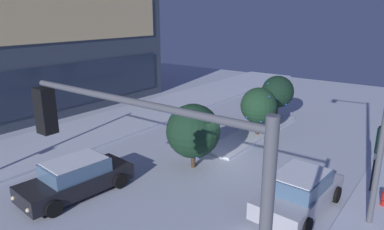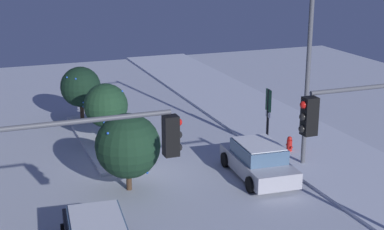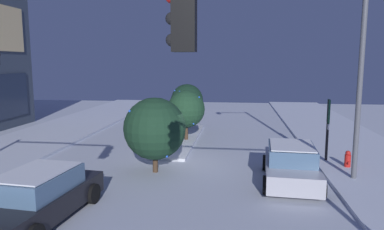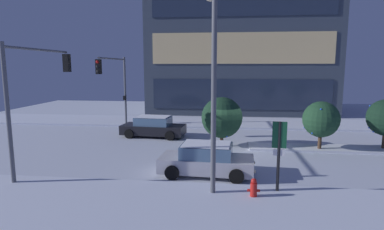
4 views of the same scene
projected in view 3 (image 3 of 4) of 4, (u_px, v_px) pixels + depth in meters
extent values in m
plane|color=silver|center=(173.00, 167.00, 15.82)|extent=(52.00, 52.00, 0.00)
cube|color=silver|center=(181.00, 139.00, 21.14)|extent=(9.00, 1.80, 0.14)
cube|color=#B7B7C1|center=(291.00, 169.00, 13.71)|extent=(4.46, 2.16, 0.66)
cube|color=slate|center=(291.00, 154.00, 13.62)|extent=(2.45, 1.84, 0.60)
cube|color=white|center=(292.00, 145.00, 13.57)|extent=(2.27, 1.72, 0.04)
sphere|color=#F9E5B2|center=(272.00, 155.00, 15.96)|extent=(0.16, 0.16, 0.16)
sphere|color=#F9E5B2|center=(302.00, 156.00, 15.72)|extent=(0.16, 0.16, 0.16)
cylinder|color=black|center=(265.00, 163.00, 15.31)|extent=(0.67, 0.26, 0.66)
cylinder|color=black|center=(311.00, 165.00, 14.95)|extent=(0.67, 0.26, 0.66)
cylinder|color=black|center=(266.00, 185.00, 12.52)|extent=(0.67, 0.26, 0.66)
cylinder|color=black|center=(322.00, 188.00, 12.16)|extent=(0.67, 0.26, 0.66)
cube|color=black|center=(39.00, 203.00, 10.41)|extent=(4.68, 2.26, 0.66)
cube|color=slate|center=(37.00, 183.00, 10.32)|extent=(2.59, 1.89, 0.60)
cube|color=white|center=(37.00, 171.00, 10.27)|extent=(2.40, 1.76, 0.04)
cylinder|color=black|center=(93.00, 194.00, 11.68)|extent=(0.68, 0.28, 0.66)
cylinder|color=black|center=(43.00, 189.00, 12.08)|extent=(0.68, 0.28, 0.66)
cube|color=black|center=(184.00, 18.00, 5.41)|extent=(0.32, 0.36, 1.00)
sphere|color=black|center=(172.00, 19.00, 5.43)|extent=(0.20, 0.20, 0.20)
sphere|color=black|center=(172.00, 40.00, 5.48)|extent=(0.20, 0.20, 0.20)
cylinder|color=#565960|center=(361.00, 72.00, 13.25)|extent=(0.20, 0.20, 8.46)
cylinder|color=red|center=(348.00, 162.00, 15.33)|extent=(0.26, 0.26, 0.67)
sphere|color=red|center=(348.00, 153.00, 15.27)|extent=(0.22, 0.22, 0.22)
cylinder|color=red|center=(349.00, 163.00, 15.15)|extent=(0.12, 0.10, 0.10)
cylinder|color=red|center=(346.00, 160.00, 15.50)|extent=(0.12, 0.10, 0.10)
cylinder|color=black|center=(327.00, 132.00, 16.22)|extent=(0.12, 0.12, 2.93)
cube|color=#144C2D|center=(329.00, 111.00, 16.08)|extent=(0.55, 0.11, 1.05)
cube|color=white|center=(328.00, 126.00, 16.18)|extent=(0.44, 0.09, 0.24)
cylinder|color=#473323|center=(187.00, 121.00, 24.63)|extent=(0.22, 0.22, 1.09)
sphere|color=black|center=(187.00, 100.00, 24.41)|extent=(2.20, 2.20, 2.20)
sphere|color=blue|center=(198.00, 111.00, 24.11)|extent=(0.10, 0.10, 0.10)
sphere|color=blue|center=(184.00, 111.00, 23.63)|extent=(0.10, 0.10, 0.10)
sphere|color=blue|center=(175.00, 91.00, 23.99)|extent=(0.10, 0.10, 0.10)
sphere|color=blue|center=(187.00, 114.00, 23.84)|extent=(0.10, 0.10, 0.10)
sphere|color=blue|center=(180.00, 92.00, 23.56)|extent=(0.10, 0.10, 0.10)
sphere|color=blue|center=(186.00, 108.00, 25.37)|extent=(0.10, 0.10, 0.10)
sphere|color=blue|center=(195.00, 114.00, 24.52)|extent=(0.10, 0.10, 0.10)
sphere|color=blue|center=(183.00, 96.00, 25.43)|extent=(0.10, 0.10, 0.10)
cylinder|color=#473323|center=(155.00, 163.00, 15.02)|extent=(0.22, 0.22, 0.76)
sphere|color=#193823|center=(155.00, 129.00, 14.81)|extent=(2.59, 2.59, 2.59)
sphere|color=blue|center=(167.00, 156.00, 14.35)|extent=(0.10, 0.10, 0.10)
sphere|color=blue|center=(147.00, 118.00, 15.96)|extent=(0.10, 0.10, 0.10)
sphere|color=blue|center=(130.00, 111.00, 14.27)|extent=(0.10, 0.10, 0.10)
sphere|color=blue|center=(173.00, 152.00, 15.20)|extent=(0.10, 0.10, 0.10)
sphere|color=blue|center=(142.00, 145.00, 15.65)|extent=(0.10, 0.10, 0.10)
cylinder|color=#473323|center=(186.00, 133.00, 20.74)|extent=(0.22, 0.22, 1.01)
sphere|color=#1E4228|center=(186.00, 109.00, 20.54)|extent=(2.16, 2.16, 2.16)
sphere|color=blue|center=(179.00, 121.00, 19.81)|extent=(0.10, 0.10, 0.10)
sphere|color=blue|center=(193.00, 124.00, 19.99)|extent=(0.10, 0.10, 0.10)
sphere|color=blue|center=(199.00, 97.00, 20.06)|extent=(0.10, 0.10, 0.10)
sphere|color=blue|center=(170.00, 109.00, 21.06)|extent=(0.10, 0.10, 0.10)
sphere|color=blue|center=(180.00, 109.00, 21.54)|extent=(0.10, 0.10, 0.10)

